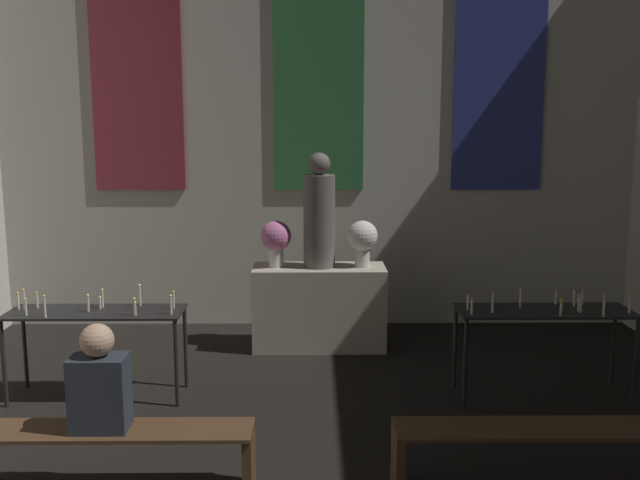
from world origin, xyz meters
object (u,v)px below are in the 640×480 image
pew_back_left (111,446)px  pew_back_right (534,444)px  statue (319,215)px  flower_vase_right (362,239)px  candle_rack_left (96,320)px  flower_vase_left (276,239)px  altar (319,307)px  person_seated (99,383)px  candle_rack_right (544,319)px

pew_back_left → pew_back_right: (2.77, 0.00, 0.00)m
statue → flower_vase_right: (0.46, 0.00, -0.25)m
pew_back_left → statue: bearing=65.6°
candle_rack_left → pew_back_right: bearing=-26.2°
flower_vase_right → pew_back_right: bearing=-73.1°
statue → flower_vase_left: bearing=180.0°
statue → candle_rack_left: statue is taller
flower_vase_right → candle_rack_left: 2.84m
altar → pew_back_left: 3.36m
flower_vase_right → pew_back_left: flower_vase_right is taller
altar → pew_back_right: 3.36m
altar → flower_vase_right: flower_vase_right is taller
statue → flower_vase_right: 0.52m
altar → statue: statue is taller
candle_rack_left → pew_back_right: (3.35, -1.65, -0.38)m
candle_rack_left → pew_back_left: (0.58, -1.65, -0.38)m
flower_vase_left → pew_back_left: flower_vase_left is taller
pew_back_left → pew_back_right: bearing=0.0°
pew_back_right → candle_rack_left: bearing=153.8°
altar → flower_vase_left: size_ratio=2.85×
statue → flower_vase_right: size_ratio=2.44×
flower_vase_right → pew_back_left: 3.67m
person_seated → flower_vase_right: bearing=58.1°
candle_rack_left → candle_rack_right: 3.93m
candle_rack_right → person_seated: bearing=-154.2°
flower_vase_right → candle_rack_right: (1.51, -1.41, -0.48)m
altar → flower_vase_right: 0.87m
statue → flower_vase_left: 0.52m
pew_back_right → person_seated: size_ratio=2.62×
pew_back_left → person_seated: bearing=180.0°
altar → person_seated: person_seated is taller
candle_rack_right → person_seated: 3.79m
candle_rack_right → person_seated: size_ratio=2.15×
candle_rack_right → person_seated: (-3.41, -1.65, 0.05)m
flower_vase_left → candle_rack_left: (-1.50, -1.41, -0.48)m
statue → flower_vase_left: size_ratio=2.44×
altar → candle_rack_right: (1.96, -1.41, 0.26)m
flower_vase_left → pew_back_right: size_ratio=0.27×
candle_rack_left → pew_back_left: bearing=-70.8°
candle_rack_left → flower_vase_left: bearing=43.1°
flower_vase_left → statue: bearing=0.0°
pew_back_right → statue: bearing=114.4°
pew_back_right → flower_vase_left: bearing=121.1°
altar → person_seated: bearing=-115.3°
person_seated → flower_vase_left: bearing=72.1°
candle_rack_left → pew_back_right: candle_rack_left is taller
pew_back_left → person_seated: (-0.06, 0.00, 0.43)m
altar → candle_rack_right: candle_rack_right is taller
candle_rack_left → person_seated: 1.73m
flower_vase_left → flower_vase_right: same height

